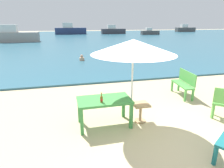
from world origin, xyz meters
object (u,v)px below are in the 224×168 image
object	(u,v)px
beer_bottle_amber	(101,99)
side_table_wood	(141,110)
bench_green_left	(184,82)
swimmer_person	(82,58)
boat_barge	(14,36)
patio_umbrella	(133,47)
boat_tanker	(150,32)
boat_cargo_ship	(113,31)
picnic_table_green	(104,103)
boat_fishing_trawler	(185,29)
boat_sailboat	(70,30)

from	to	relation	value
beer_bottle_amber	side_table_wood	xyz separation A→B (m)	(1.13, 0.15, -0.50)
beer_bottle_amber	bench_green_left	xyz separation A→B (m)	(3.48, 1.65, -0.31)
swimmer_person	boat_barge	xyz separation A→B (m)	(-7.44, 15.26, 0.65)
patio_umbrella	boat_tanker	world-z (taller)	patio_umbrella
beer_bottle_amber	side_table_wood	distance (m)	1.24
patio_umbrella	boat_cargo_ship	xyz separation A→B (m)	(9.42, 39.08, -1.35)
picnic_table_green	swimmer_person	world-z (taller)	picnic_table_green
swimmer_person	boat_barge	distance (m)	16.99
beer_bottle_amber	boat_fishing_trawler	xyz separation A→B (m)	(31.23, 43.53, -0.08)
bench_green_left	patio_umbrella	bearing A→B (deg)	-148.77
patio_umbrella	boat_fishing_trawler	bearing A→B (deg)	55.04
side_table_wood	patio_umbrella	bearing A→B (deg)	-161.03
bench_green_left	boat_cargo_ship	bearing A→B (deg)	79.78
picnic_table_green	boat_barge	world-z (taller)	boat_barge
side_table_wood	swimmer_person	size ratio (longest dim) A/B	1.32
bench_green_left	swimmer_person	size ratio (longest dim) A/B	3.01
swimmer_person	boat_cargo_ship	xyz separation A→B (m)	(9.84, 29.83, 0.53)
boat_barge	boat_fishing_trawler	world-z (taller)	boat_barge
patio_umbrella	boat_sailboat	size ratio (longest dim) A/B	0.35
side_table_wood	boat_barge	size ratio (longest dim) A/B	0.09
boat_cargo_ship	boat_fishing_trawler	xyz separation A→B (m)	(21.00, 4.41, 0.00)
boat_barge	boat_fishing_trawler	size ratio (longest dim) A/B	1.16
patio_umbrella	boat_cargo_ship	world-z (taller)	patio_umbrella
picnic_table_green	bench_green_left	bearing A→B (deg)	23.40
boat_tanker	bench_green_left	bearing A→B (deg)	-112.36
patio_umbrella	bench_green_left	size ratio (longest dim) A/B	1.87
boat_tanker	boat_sailboat	size ratio (longest dim) A/B	0.59
side_table_wood	boat_tanker	distance (m)	38.06
side_table_wood	boat_sailboat	distance (m)	39.78
boat_tanker	boat_sailboat	world-z (taller)	boat_sailboat
boat_cargo_ship	boat_tanker	bearing A→B (deg)	-32.84
boat_barge	swimmer_person	bearing A→B (deg)	-64.01
side_table_wood	bench_green_left	world-z (taller)	bench_green_left
side_table_wood	swimmer_person	bearing A→B (deg)	94.59
boat_barge	boat_tanker	bearing A→B (deg)	22.82
side_table_wood	boat_sailboat	world-z (taller)	boat_sailboat
boat_tanker	boat_sailboat	bearing A→B (deg)	162.06
side_table_wood	swimmer_person	xyz separation A→B (m)	(-0.73, 9.14, -0.11)
side_table_wood	boat_sailboat	size ratio (longest dim) A/B	0.08
bench_green_left	boat_sailboat	xyz separation A→B (m)	(-2.51, 38.26, 0.39)
boat_tanker	boat_cargo_ship	bearing A→B (deg)	147.16
bench_green_left	boat_tanker	distance (m)	35.74
boat_cargo_ship	boat_barge	distance (m)	22.60
boat_tanker	beer_bottle_amber	bearing A→B (deg)	-116.19
patio_umbrella	swimmer_person	size ratio (longest dim) A/B	5.61
patio_umbrella	boat_tanker	distance (m)	38.32
beer_bottle_amber	boat_sailboat	world-z (taller)	boat_sailboat
boat_sailboat	patio_umbrella	bearing A→B (deg)	-90.22
patio_umbrella	side_table_wood	xyz separation A→B (m)	(0.32, 0.11, -1.76)
picnic_table_green	side_table_wood	distance (m)	1.06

